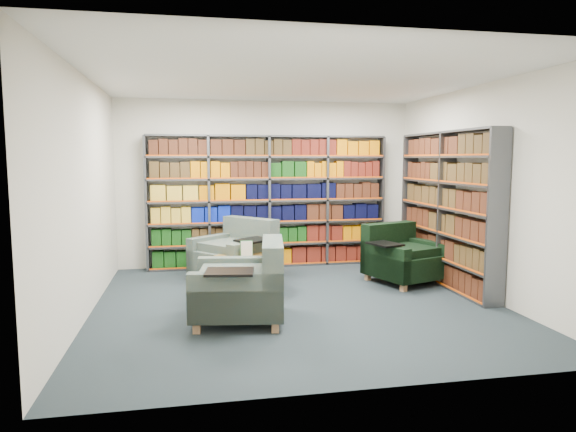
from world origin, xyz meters
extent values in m
cube|color=#1B252B|center=(0.00, 0.00, -0.01)|extent=(5.00, 5.00, 0.01)
cube|color=white|center=(0.00, 0.00, 2.80)|extent=(5.00, 5.00, 0.01)
cube|color=silver|center=(0.00, 2.50, 1.40)|extent=(5.00, 0.01, 2.80)
cube|color=silver|center=(0.00, -2.50, 1.40)|extent=(5.00, 0.01, 2.80)
cube|color=silver|center=(-2.50, 0.00, 1.40)|extent=(0.01, 5.00, 2.80)
cube|color=silver|center=(2.50, 0.00, 1.40)|extent=(0.01, 5.00, 2.80)
cube|color=#47494F|center=(0.00, 2.34, 1.10)|extent=(4.00, 0.28, 2.20)
cube|color=silver|center=(0.00, 2.47, 1.10)|extent=(4.00, 0.02, 2.20)
cube|color=#D84C0A|center=(0.00, 2.21, 1.10)|extent=(4.00, 0.01, 2.20)
cube|color=#0D380C|center=(0.00, 2.34, 0.18)|extent=(3.88, 0.21, 0.29)
cube|color=#0D380C|center=(0.00, 2.34, 0.54)|extent=(3.88, 0.21, 0.29)
cube|color=#B89126|center=(0.00, 2.34, 0.91)|extent=(3.88, 0.21, 0.29)
cube|color=#B89126|center=(0.00, 2.34, 1.28)|extent=(3.88, 0.21, 0.29)
cube|color=#3A2912|center=(0.00, 2.34, 1.64)|extent=(3.88, 0.21, 0.29)
cube|color=#3B1A0D|center=(0.00, 2.34, 2.01)|extent=(3.88, 0.21, 0.29)
cube|color=#47494F|center=(2.34, 0.60, 1.10)|extent=(0.28, 2.50, 2.20)
cube|color=silver|center=(2.47, 0.60, 1.10)|extent=(0.02, 2.50, 2.20)
cube|color=#D84C0A|center=(2.21, 0.60, 1.10)|extent=(0.02, 2.50, 2.20)
cube|color=#3A2912|center=(2.34, 0.60, 0.18)|extent=(0.21, 2.38, 0.29)
cube|color=#3B1A0D|center=(2.34, 0.60, 0.54)|extent=(0.21, 2.38, 0.29)
cube|color=#3B1A0D|center=(2.34, 0.60, 0.91)|extent=(0.21, 2.38, 0.29)
cube|color=#3A2912|center=(2.34, 0.60, 1.28)|extent=(0.21, 2.38, 0.29)
cube|color=#3B1A0D|center=(2.34, 0.60, 1.64)|extent=(0.21, 2.38, 0.29)
cube|color=#3B1A0D|center=(2.34, 0.60, 2.01)|extent=(0.21, 2.38, 0.29)
cube|color=#02243E|center=(-0.68, 1.43, 0.29)|extent=(1.41, 1.41, 0.35)
cube|color=#02243E|center=(-0.39, 1.69, 0.51)|extent=(0.82, 0.90, 0.80)
cube|color=#02243E|center=(-0.96, 1.75, 0.38)|extent=(0.86, 0.77, 0.53)
cube|color=#02243E|center=(-0.40, 1.12, 0.38)|extent=(0.86, 0.77, 0.53)
cube|color=black|center=(-0.41, 1.04, 0.66)|extent=(0.62, 0.60, 0.03)
cube|color=#966A46|center=(-1.26, 1.47, 0.06)|extent=(0.11, 0.11, 0.11)
cube|color=#966A46|center=(-0.72, 0.86, 0.06)|extent=(0.11, 0.11, 0.11)
cube|color=#966A46|center=(-0.64, 2.01, 0.06)|extent=(0.11, 0.11, 0.11)
cube|color=#966A46|center=(-0.10, 1.39, 0.06)|extent=(0.11, 0.11, 0.11)
cube|color=black|center=(1.80, 0.78, 0.27)|extent=(1.20, 1.20, 0.33)
cube|color=black|center=(1.68, 1.13, 0.48)|extent=(0.95, 0.51, 0.75)
cube|color=black|center=(1.43, 0.65, 0.35)|extent=(0.45, 0.93, 0.50)
cube|color=black|center=(2.17, 0.92, 0.35)|extent=(0.45, 0.93, 0.50)
cube|color=black|center=(1.40, 0.58, 0.62)|extent=(0.49, 0.55, 0.03)
cube|color=#966A46|center=(1.57, 0.29, 0.05)|extent=(0.09, 0.09, 0.10)
cube|color=#966A46|center=(2.29, 0.55, 0.05)|extent=(0.09, 0.09, 0.10)
cube|color=#966A46|center=(1.31, 1.01, 0.05)|extent=(0.09, 0.09, 0.10)
cube|color=#966A46|center=(2.03, 1.28, 0.05)|extent=(0.09, 0.09, 0.10)
cube|color=#02243E|center=(-0.80, -0.56, 0.29)|extent=(1.15, 1.15, 0.36)
cube|color=#02243E|center=(-0.41, -0.62, 0.51)|extent=(0.37, 1.03, 0.80)
cube|color=#02243E|center=(-0.73, -0.14, 0.38)|extent=(1.02, 0.31, 0.54)
cube|color=#02243E|center=(-0.86, -0.97, 0.38)|extent=(1.02, 0.31, 0.54)
cube|color=black|center=(-0.92, -1.02, 0.67)|extent=(0.54, 0.45, 0.03)
cube|color=#966A46|center=(-1.14, -0.08, 0.06)|extent=(0.09, 0.09, 0.11)
cube|color=#966A46|center=(-1.27, -0.90, 0.06)|extent=(0.09, 0.09, 0.11)
cube|color=#966A46|center=(-0.32, -0.21, 0.06)|extent=(0.09, 0.09, 0.11)
cube|color=#966A46|center=(-0.45, -1.03, 0.06)|extent=(0.09, 0.09, 0.11)
cylinder|color=olive|center=(-0.56, 0.68, 0.45)|extent=(1.00, 1.00, 0.06)
cylinder|color=olive|center=(-0.56, 0.68, 0.22)|extent=(0.13, 0.13, 0.40)
cube|color=olive|center=(-0.56, 0.68, 0.04)|extent=(0.72, 0.09, 0.07)
cube|color=olive|center=(-0.56, 0.68, 0.04)|extent=(0.09, 0.72, 0.07)
cube|color=black|center=(-0.56, 0.68, 0.48)|extent=(0.11, 0.06, 0.01)
cube|color=white|center=(-0.56, 0.68, 0.60)|extent=(0.16, 0.01, 0.22)
cube|color=#145926|center=(-0.56, 0.69, 0.60)|extent=(0.17, 0.00, 0.24)
camera|label=1|loc=(-1.31, -6.21, 1.83)|focal=32.00mm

